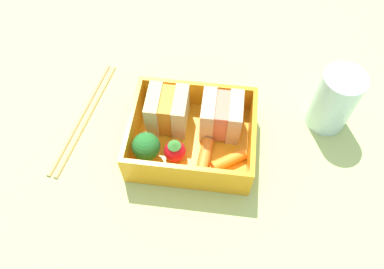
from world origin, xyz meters
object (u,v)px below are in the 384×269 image
Objects in this scene: sandwich_left at (168,110)px; drinking_glass at (334,100)px; chopstick_pair at (84,116)px; sandwich_center_left at (221,116)px; strawberry_far_left at (175,151)px; carrot_stick_far_left at (229,160)px; broccoli_floret at (146,147)px; carrot_stick_left at (205,156)px.

drinking_glass is at bearing 10.00° from sandwich_left.
chopstick_pair is at bearing -173.69° from drinking_glass.
sandwich_center_left is at bearing 0.00° from sandwich_left.
sandwich_center_left is 15.33cm from drinking_glass.
sandwich_left is 1.00× the size of sandwich_center_left.
sandwich_center_left reaches higher than strawberry_far_left.
sandwich_left reaches higher than strawberry_far_left.
strawberry_far_left is at bearing -20.85° from chopstick_pair.
drinking_glass is (13.22, 9.25, 2.71)cm from carrot_stick_far_left.
broccoli_floret reaches higher than chopstick_pair.
broccoli_floret is at bearing -107.44° from sandwich_left.
sandwich_center_left is at bearing 72.66° from carrot_stick_left.
sandwich_left is 0.60× the size of drinking_glass.
broccoli_floret is 0.96× the size of carrot_stick_far_left.
strawberry_far_left is at bearing -178.36° from carrot_stick_left.
sandwich_left and sandwich_center_left have the same top height.
carrot_stick_far_left is (7.10, -0.05, -0.82)cm from strawberry_far_left.
broccoli_floret is 0.94× the size of carrot_stick_left.
broccoli_floret is 1.32× the size of strawberry_far_left.
strawberry_far_left reaches higher than carrot_stick_left.
broccoli_floret is 12.65cm from chopstick_pair.
sandwich_center_left is 0.28× the size of chopstick_pair.
drinking_glass reaches higher than chopstick_pair.
sandwich_left is at bearing 180.00° from sandwich_center_left.
sandwich_center_left is 1.21× the size of broccoli_floret.
chopstick_pair is 2.15× the size of drinking_glass.
chopstick_pair is (-10.63, 5.89, -3.50)cm from broccoli_floret.
carrot_stick_left is at bearing 177.20° from carrot_stick_far_left.
chopstick_pair is 34.96cm from drinking_glass.
broccoli_floret is at bearing -28.98° from chopstick_pair.
drinking_glass reaches higher than sandwich_center_left.
chopstick_pair is (-14.16, 5.39, -2.41)cm from strawberry_far_left.
carrot_stick_left is at bearing -16.32° from chopstick_pair.
broccoli_floret is at bearing -175.34° from carrot_stick_left.
chopstick_pair is (-19.67, 0.07, -3.63)cm from sandwich_center_left.
drinking_glass is at bearing 24.38° from strawberry_far_left.
sandwich_left is 10.51cm from carrot_stick_far_left.
sandwich_center_left is 1.16× the size of carrot_stick_far_left.
carrot_stick_left is (7.41, 0.60, -1.89)cm from broccoli_floret.
broccoli_floret is at bearing -177.60° from carrot_stick_far_left.
carrot_stick_far_left reaches higher than chopstick_pair.
strawberry_far_left is at bearing -135.96° from sandwich_center_left.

